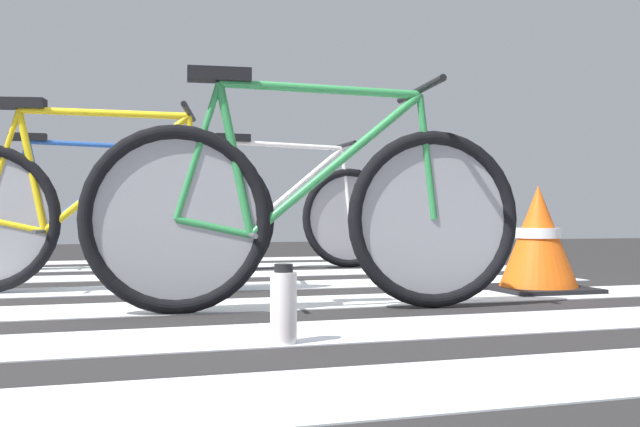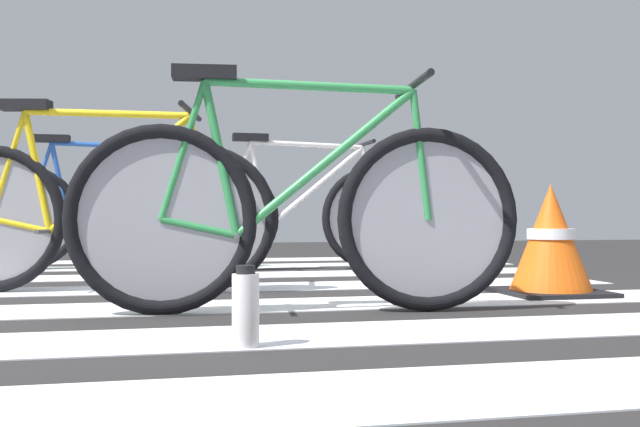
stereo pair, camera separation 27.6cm
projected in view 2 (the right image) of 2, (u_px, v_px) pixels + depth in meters
name	position (u px, v px, depth m)	size (l,w,h in m)	color
ground	(138.00, 310.00, 2.88)	(18.00, 14.00, 0.02)	#292828
crosswalk_markings	(138.00, 308.00, 2.83)	(5.48, 6.51, 0.00)	white
bicycle_1_of_4	(296.00, 212.00, 2.70)	(1.73, 0.52, 0.93)	black
bicycle_2_of_4	(97.00, 213.00, 3.43)	(1.71, 0.56, 0.93)	black
bicycle_3_of_4	(300.00, 214.00, 4.91)	(1.74, 0.52, 0.93)	black
bicycle_4_of_4	(103.00, 214.00, 4.96)	(1.74, 0.52, 0.93)	black
water_bottle	(246.00, 309.00, 1.99)	(0.08, 0.08, 0.23)	white
traffic_cone	(551.00, 242.00, 3.34)	(0.46, 0.46, 0.52)	black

